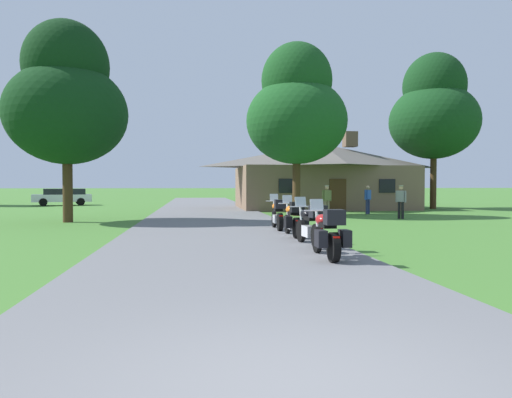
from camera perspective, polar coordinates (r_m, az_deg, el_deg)
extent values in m
plane|color=#42752D|center=(23.57, -5.57, -2.44)|extent=(500.00, 500.00, 0.00)
cube|color=slate|center=(21.58, -5.39, -2.74)|extent=(6.40, 80.00, 0.06)
cylinder|color=black|center=(11.50, 7.42, -4.88)|extent=(0.12, 0.64, 0.64)
cylinder|color=black|center=(10.11, 9.38, -5.79)|extent=(0.17, 0.64, 0.64)
cube|color=silver|center=(10.78, 8.37, -5.00)|extent=(0.27, 0.56, 0.30)
ellipsoid|color=maroon|center=(10.99, 8.03, -2.52)|extent=(0.31, 0.53, 0.26)
cube|color=black|center=(10.55, 8.65, -3.18)|extent=(0.29, 0.52, 0.10)
cylinder|color=silver|center=(11.40, 7.48, -1.41)|extent=(0.66, 0.04, 0.03)
cylinder|color=silver|center=(11.46, 7.43, -3.09)|extent=(0.06, 0.24, 0.73)
cube|color=#B2BCC6|center=(11.49, 7.36, -0.68)|extent=(0.32, 0.12, 0.27)
sphere|color=silver|center=(11.41, 7.48, -2.11)|extent=(0.11, 0.11, 0.11)
cube|color=black|center=(10.00, 9.48, -2.19)|extent=(0.41, 0.37, 0.32)
cube|color=red|center=(9.88, 9.74, -4.66)|extent=(0.14, 0.03, 0.06)
cylinder|color=silver|center=(10.47, 9.64, -6.09)|extent=(0.08, 0.55, 0.07)
cube|color=black|center=(10.07, 7.88, -4.78)|extent=(0.21, 0.40, 0.36)
cube|color=black|center=(10.21, 10.72, -4.71)|extent=(0.21, 0.40, 0.36)
cylinder|color=black|center=(13.58, 5.47, -3.87)|extent=(0.15, 0.65, 0.64)
cylinder|color=black|center=(12.22, 7.44, -4.49)|extent=(0.20, 0.65, 0.64)
cube|color=silver|center=(12.87, 6.43, -3.91)|extent=(0.30, 0.58, 0.30)
ellipsoid|color=black|center=(13.08, 6.09, -1.84)|extent=(0.34, 0.54, 0.26)
cube|color=black|center=(12.65, 6.72, -2.37)|extent=(0.32, 0.54, 0.10)
cylinder|color=silver|center=(13.49, 5.53, -0.92)|extent=(0.66, 0.08, 0.03)
cylinder|color=silver|center=(13.55, 5.48, -2.35)|extent=(0.08, 0.24, 0.73)
cube|color=#B2BCC6|center=(13.58, 5.41, -0.31)|extent=(0.33, 0.13, 0.27)
sphere|color=silver|center=(13.50, 5.53, -1.52)|extent=(0.11, 0.11, 0.11)
cube|color=black|center=(12.12, 7.53, -1.51)|extent=(0.42, 0.39, 0.32)
cube|color=red|center=(11.99, 7.79, -3.54)|extent=(0.14, 0.04, 0.06)
cylinder|color=silver|center=(12.58, 7.57, -4.78)|extent=(0.11, 0.55, 0.07)
cylinder|color=black|center=(15.92, 3.84, -3.05)|extent=(0.11, 0.64, 0.64)
cylinder|color=black|center=(14.52, 4.95, -3.51)|extent=(0.16, 0.64, 0.64)
cube|color=silver|center=(15.20, 4.39, -3.05)|extent=(0.26, 0.56, 0.30)
ellipsoid|color=orange|center=(15.42, 4.19, -1.30)|extent=(0.30, 0.52, 0.26)
cube|color=black|center=(14.97, 4.54, -1.74)|extent=(0.28, 0.52, 0.10)
cylinder|color=silver|center=(15.84, 3.88, -0.53)|extent=(0.66, 0.03, 0.03)
cylinder|color=silver|center=(15.90, 3.85, -1.75)|extent=(0.06, 0.24, 0.73)
cube|color=#B2BCC6|center=(15.94, 3.81, -0.02)|extent=(0.32, 0.11, 0.27)
sphere|color=silver|center=(15.85, 3.88, -1.04)|extent=(0.11, 0.11, 0.11)
cube|color=black|center=(14.43, 4.99, -0.99)|extent=(0.40, 0.36, 0.32)
cube|color=red|center=(14.29, 5.14, -2.69)|extent=(0.14, 0.03, 0.06)
cylinder|color=silver|center=(14.87, 5.21, -3.77)|extent=(0.07, 0.55, 0.07)
cube|color=black|center=(14.50, 3.90, -2.80)|extent=(0.20, 0.40, 0.36)
cube|color=black|center=(14.61, 5.90, -2.77)|extent=(0.20, 0.40, 0.36)
cylinder|color=black|center=(18.23, 2.21, -2.44)|extent=(0.12, 0.64, 0.64)
cylinder|color=black|center=(16.81, 2.94, -2.79)|extent=(0.17, 0.64, 0.64)
cube|color=silver|center=(17.50, 2.57, -2.42)|extent=(0.27, 0.57, 0.30)
ellipsoid|color=orange|center=(17.73, 2.44, -0.91)|extent=(0.31, 0.53, 0.26)
cube|color=black|center=(17.28, 2.67, -1.28)|extent=(0.29, 0.53, 0.10)
cylinder|color=silver|center=(18.15, 2.24, -0.25)|extent=(0.66, 0.05, 0.03)
cylinder|color=silver|center=(18.21, 2.22, -1.31)|extent=(0.07, 0.24, 0.73)
cube|color=#B2BCC6|center=(18.25, 2.19, 0.20)|extent=(0.32, 0.12, 0.27)
sphere|color=silver|center=(18.16, 2.24, -0.69)|extent=(0.11, 0.11, 0.11)
cube|color=black|center=(16.73, 2.97, -0.62)|extent=(0.41, 0.37, 0.32)
cube|color=red|center=(16.58, 3.06, -2.08)|extent=(0.14, 0.03, 0.06)
cylinder|color=silver|center=(17.16, 3.23, -3.04)|extent=(0.08, 0.55, 0.07)
cube|color=brown|center=(34.52, 7.93, 1.34)|extent=(11.88, 7.86, 2.99)
pyramid|color=#5B5651|center=(34.59, 7.95, 5.24)|extent=(12.59, 8.33, 1.70)
cube|color=brown|center=(35.31, 11.33, 7.10)|extent=(0.90, 0.90, 1.10)
cube|color=#472D19|center=(30.73, 9.89, 0.46)|extent=(1.10, 0.08, 2.10)
cube|color=black|center=(29.90, 3.79, 1.59)|extent=(1.10, 0.06, 0.90)
cube|color=black|center=(31.87, 15.61, 1.54)|extent=(1.10, 0.06, 0.90)
cylinder|color=#75664C|center=(25.76, 8.74, -1.14)|extent=(0.14, 0.14, 0.86)
cylinder|color=#75664C|center=(25.68, 8.38, -1.15)|extent=(0.14, 0.14, 0.86)
cube|color=#5B6638|center=(25.69, 8.57, 0.43)|extent=(0.39, 0.28, 0.56)
cylinder|color=#5B6638|center=(25.80, 9.03, 0.39)|extent=(0.09, 0.09, 0.58)
cylinder|color=#5B6638|center=(25.59, 8.11, 0.39)|extent=(0.09, 0.09, 0.58)
sphere|color=tan|center=(25.69, 8.57, 1.37)|extent=(0.21, 0.21, 0.21)
cylinder|color=#B2AD99|center=(25.69, 8.57, 1.59)|extent=(0.22, 0.22, 0.05)
cylinder|color=navy|center=(28.46, 13.48, -0.90)|extent=(0.14, 0.14, 0.86)
cylinder|color=navy|center=(28.31, 13.28, -0.92)|extent=(0.14, 0.14, 0.86)
cube|color=#2D56AD|center=(28.36, 13.39, 0.52)|extent=(0.42, 0.39, 0.56)
cylinder|color=#2D56AD|center=(28.55, 13.65, 0.49)|extent=(0.09, 0.09, 0.58)
cylinder|color=#2D56AD|center=(28.17, 13.12, 0.48)|extent=(0.09, 0.09, 0.58)
sphere|color=tan|center=(28.36, 13.39, 1.37)|extent=(0.21, 0.21, 0.21)
cylinder|color=black|center=(24.71, 17.34, -1.32)|extent=(0.14, 0.14, 0.86)
cylinder|color=black|center=(24.77, 16.95, -1.31)|extent=(0.14, 0.14, 0.86)
cube|color=gray|center=(24.71, 17.15, 0.33)|extent=(0.41, 0.41, 0.56)
cylinder|color=gray|center=(24.63, 17.65, 0.27)|extent=(0.09, 0.09, 0.58)
cylinder|color=gray|center=(24.80, 16.66, 0.29)|extent=(0.09, 0.09, 0.58)
sphere|color=tan|center=(24.71, 17.16, 1.30)|extent=(0.21, 0.21, 0.21)
cylinder|color=#B2AD99|center=(24.71, 17.17, 1.53)|extent=(0.22, 0.22, 0.05)
cylinder|color=#422D19|center=(26.11, 4.92, 2.01)|extent=(0.44, 0.44, 3.69)
ellipsoid|color=#194C1E|center=(26.34, 4.94, 9.37)|extent=(5.55, 5.55, 4.72)
ellipsoid|color=#16441B|center=(26.73, 4.96, 14.09)|extent=(3.89, 3.89, 4.17)
cylinder|color=#422D19|center=(35.93, 20.69, 2.47)|extent=(0.44, 0.44, 4.51)
ellipsoid|color=#143D19|center=(36.21, 20.75, 8.77)|extent=(6.25, 6.25, 5.31)
ellipsoid|color=#123716|center=(36.61, 20.79, 12.66)|extent=(4.38, 4.38, 4.69)
cylinder|color=#422D19|center=(23.10, -21.86, 1.65)|extent=(0.44, 0.44, 3.45)
ellipsoid|color=#0F3314|center=(23.33, -21.95, 9.58)|extent=(5.42, 5.42, 4.61)
ellipsoid|color=black|center=(23.73, -22.01, 14.77)|extent=(3.79, 3.79, 4.06)
cube|color=silver|center=(42.46, -22.46, 0.11)|extent=(4.93, 3.08, 0.60)
cube|color=black|center=(42.45, -22.20, 0.84)|extent=(3.55, 2.47, 0.48)
cylinder|color=black|center=(41.60, -24.39, -0.36)|extent=(0.68, 0.39, 0.64)
cylinder|color=black|center=(43.29, -24.37, -0.28)|extent=(0.68, 0.39, 0.64)
cylinder|color=black|center=(41.68, -20.46, -0.31)|extent=(0.68, 0.39, 0.64)
cylinder|color=black|center=(43.37, -20.60, -0.24)|extent=(0.68, 0.39, 0.64)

